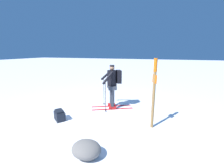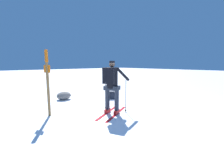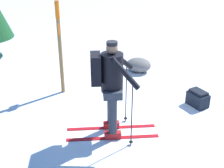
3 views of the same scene
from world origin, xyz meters
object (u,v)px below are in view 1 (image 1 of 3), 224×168
Objects in this scene: rock_boulder at (86,149)px; dropped_backpack at (60,115)px; trail_marker at (154,88)px; skier at (113,83)px.

dropped_backpack is at bearing 142.58° from rock_boulder.
rock_boulder is (-1.27, -1.83, -1.06)m from trail_marker.
skier is at bearing 145.02° from trail_marker.
trail_marker is (3.01, 0.50, 1.07)m from dropped_backpack.
rock_boulder is (0.39, -2.99, -0.86)m from skier.
skier is 3.14m from rock_boulder.
skier is 3.37× the size of dropped_backpack.
trail_marker is 2.46m from rock_boulder.
dropped_backpack is 0.25× the size of trail_marker.
dropped_backpack is (-1.35, -1.66, -0.88)m from skier.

